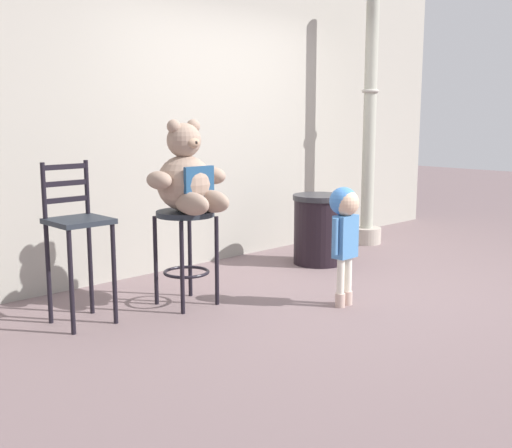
# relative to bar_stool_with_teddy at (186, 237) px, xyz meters

# --- Properties ---
(ground_plane) EXTENTS (24.00, 24.00, 0.00)m
(ground_plane) POSITION_rel_bar_stool_with_teddy_xyz_m (1.22, -0.63, -0.53)
(ground_plane) COLOR #745F61
(building_wall) EXTENTS (7.17, 0.30, 3.69)m
(building_wall) POSITION_rel_bar_stool_with_teddy_xyz_m (1.22, 1.14, 1.32)
(building_wall) COLOR #A5A195
(building_wall) RESTS_ON ground_plane
(bar_stool_with_teddy) EXTENTS (0.44, 0.44, 0.73)m
(bar_stool_with_teddy) POSITION_rel_bar_stool_with_teddy_xyz_m (0.00, 0.00, 0.00)
(bar_stool_with_teddy) COLOR #222830
(bar_stool_with_teddy) RESTS_ON ground_plane
(teddy_bear) EXTENTS (0.65, 0.58, 0.68)m
(teddy_bear) POSITION_rel_bar_stool_with_teddy_xyz_m (0.00, -0.03, 0.44)
(teddy_bear) COLOR gray
(teddy_bear) RESTS_ON bar_stool_with_teddy
(child_walking) EXTENTS (0.29, 0.23, 0.91)m
(child_walking) POSITION_rel_bar_stool_with_teddy_xyz_m (0.84, -0.85, 0.13)
(child_walking) COLOR #C7A99B
(child_walking) RESTS_ON ground_plane
(trash_bin) EXTENTS (0.51, 0.51, 0.68)m
(trash_bin) POSITION_rel_bar_stool_with_teddy_xyz_m (1.77, 0.19, -0.19)
(trash_bin) COLOR black
(trash_bin) RESTS_ON ground_plane
(lamppost) EXTENTS (0.33, 0.33, 2.93)m
(lamppost) POSITION_rel_bar_stool_with_teddy_xyz_m (2.92, 0.46, 0.64)
(lamppost) COLOR #B1A598
(lamppost) RESTS_ON ground_plane
(bar_chair_empty) EXTENTS (0.38, 0.38, 1.12)m
(bar_chair_empty) POSITION_rel_bar_stool_with_teddy_xyz_m (-0.80, 0.17, 0.12)
(bar_chair_empty) COLOR #222830
(bar_chair_empty) RESTS_ON ground_plane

